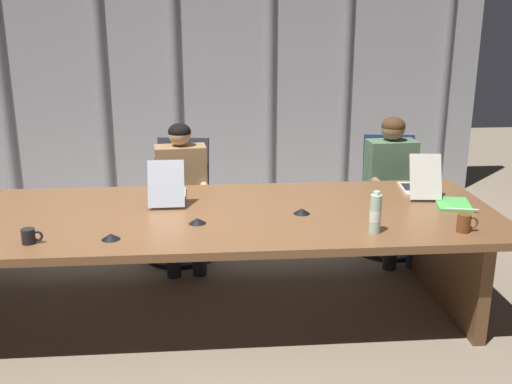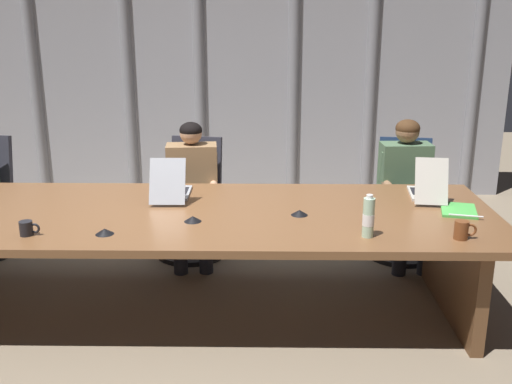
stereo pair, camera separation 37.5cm
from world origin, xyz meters
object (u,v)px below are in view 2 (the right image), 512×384
object	(u,v)px
office_chair_left_mid	(193,211)
conference_mic_left_side	(193,219)
laptop_left_mid	(171,189)
water_bottle_primary	(368,218)
coffee_mug_near	(462,230)
person_center	(407,183)
office_chair_center	(403,212)
laptop_center	(427,190)
person_left_mid	(192,184)
spiral_notepad	(459,210)
conference_mic_right_side	(105,231)
conference_mic_middle	(299,212)
coffee_mug_far	(27,228)

from	to	relation	value
office_chair_left_mid	conference_mic_left_side	distance (m)	1.33
office_chair_left_mid	laptop_left_mid	bearing A→B (deg)	5.68
water_bottle_primary	coffee_mug_near	distance (m)	0.54
person_center	coffee_mug_near	size ratio (longest dim) A/B	8.92
office_chair_left_mid	office_chair_center	size ratio (longest dim) A/B	1.00
office_chair_center	water_bottle_primary	xyz separation A→B (m)	(-0.57, -1.52, 0.48)
laptop_center	person_left_mid	xyz separation A→B (m)	(-1.73, 0.59, -0.13)
office_chair_center	spiral_notepad	xyz separation A→B (m)	(0.11, -1.05, 0.37)
office_chair_center	spiral_notepad	distance (m)	1.12
conference_mic_right_side	conference_mic_middle	bearing A→B (deg)	17.32
office_chair_left_mid	person_center	distance (m)	1.79
person_left_mid	person_center	size ratio (longest dim) A/B	0.98
conference_mic_left_side	spiral_notepad	bearing A→B (deg)	7.20
office_chair_center	water_bottle_primary	size ratio (longest dim) A/B	3.77
coffee_mug_far	conference_mic_left_side	xyz separation A→B (m)	(0.95, 0.26, -0.03)
water_bottle_primary	conference_mic_right_side	bearing A→B (deg)	179.38
coffee_mug_near	coffee_mug_far	bearing A→B (deg)	179.50
coffee_mug_far	office_chair_center	bearing A→B (deg)	30.67
person_center	water_bottle_primary	xyz separation A→B (m)	(-0.54, -1.36, 0.17)
office_chair_left_mid	person_left_mid	distance (m)	0.33
person_left_mid	spiral_notepad	size ratio (longest dim) A/B	3.28
coffee_mug_near	spiral_notepad	xyz separation A→B (m)	(0.14, 0.50, -0.05)
office_chair_center	conference_mic_right_side	bearing A→B (deg)	-47.09
coffee_mug_near	laptop_center	bearing A→B (deg)	89.76
person_center	office_chair_center	bearing A→B (deg)	167.94
person_center	conference_mic_right_side	world-z (taller)	person_center
person_center	coffee_mug_near	bearing A→B (deg)	-2.89
laptop_left_mid	spiral_notepad	world-z (taller)	laptop_left_mid
person_center	laptop_left_mid	bearing A→B (deg)	-74.33
spiral_notepad	water_bottle_primary	bearing A→B (deg)	-131.93
water_bottle_primary	conference_mic_middle	distance (m)	0.55
conference_mic_middle	water_bottle_primary	bearing A→B (deg)	-45.40
person_left_mid	conference_mic_right_side	xyz separation A→B (m)	(-0.36, -1.34, 0.09)
coffee_mug_near	laptop_left_mid	bearing A→B (deg)	156.40
person_left_mid	spiral_notepad	bearing A→B (deg)	59.22
person_center	conference_mic_middle	bearing A→B (deg)	-46.03
laptop_center	water_bottle_primary	world-z (taller)	laptop_center
person_left_mid	water_bottle_primary	distance (m)	1.81
office_chair_center	laptop_left_mid	bearing A→B (deg)	-59.89
office_chair_left_mid	water_bottle_primary	distance (m)	2.00
coffee_mug_far	laptop_center	bearing A→B (deg)	16.95
spiral_notepad	office_chair_left_mid	bearing A→B (deg)	164.49
laptop_left_mid	water_bottle_primary	world-z (taller)	laptop_left_mid
office_chair_center	spiral_notepad	bearing A→B (deg)	13.58
laptop_center	office_chair_center	xyz separation A→B (m)	(0.03, 0.75, -0.42)
water_bottle_primary	conference_mic_middle	world-z (taller)	water_bottle_primary
person_center	spiral_notepad	xyz separation A→B (m)	(0.14, -0.89, 0.06)
person_center	laptop_center	bearing A→B (deg)	-2.84
water_bottle_primary	person_center	bearing A→B (deg)	68.19
conference_mic_right_side	spiral_notepad	world-z (taller)	conference_mic_right_side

